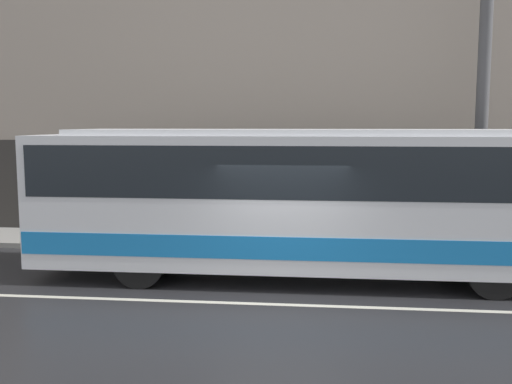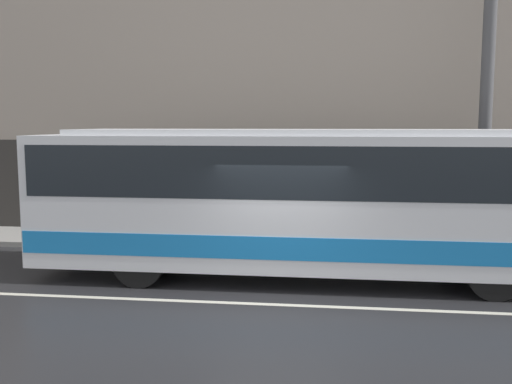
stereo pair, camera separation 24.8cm
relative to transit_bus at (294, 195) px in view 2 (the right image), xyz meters
The scene contains 5 objects.
ground_plane 2.64m from the transit_bus, 94.93° to the right, with size 60.00×60.00×0.00m, color #262628.
sidewalk 3.60m from the transit_bus, 93.04° to the left, with size 60.00×2.21×0.14m.
lane_stripe 2.64m from the transit_bus, 94.93° to the right, with size 54.00×0.14×0.01m.
transit_bus is the anchor object (origin of this frame).
utility_pole_near 5.76m from the transit_bus, 31.85° to the left, with size 0.31×0.31×7.55m.
Camera 2 is at (0.88, -10.01, 3.27)m, focal length 40.00 mm.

